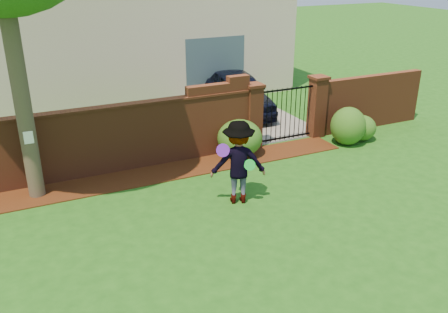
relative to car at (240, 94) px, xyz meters
name	(u,v)px	position (x,y,z in m)	size (l,w,h in m)	color
ground	(242,230)	(-3.54, -7.02, -0.73)	(80.00, 80.00, 0.01)	#1D5114
mulch_bed	(148,176)	(-4.49, -3.68, -0.71)	(11.10, 1.08, 0.03)	#37180A
brick_wall	(97,140)	(-5.55, -3.02, 0.21)	(8.70, 0.31, 2.16)	brown
brick_wall_return	(368,102)	(3.06, -3.02, 0.13)	(4.00, 0.25, 1.70)	brown
pillar_left	(253,116)	(-1.14, -3.02, 0.24)	(0.50, 0.50, 1.88)	brown
pillar_right	(317,106)	(1.06, -3.02, 0.24)	(0.50, 0.50, 1.88)	brown
iron_gate	(286,114)	(-0.04, -3.02, 0.13)	(1.78, 0.03, 1.60)	black
driveway	(227,107)	(-0.04, 0.98, -0.72)	(3.20, 8.00, 0.01)	slate
house	(126,11)	(-2.53, 4.98, 2.44)	(12.40, 6.40, 6.30)	beige
car	(240,94)	(0.00, 0.00, 0.00)	(1.70, 4.23, 1.44)	black
paper_notice	(29,138)	(-7.14, -3.81, 0.78)	(0.20, 0.01, 0.28)	white
shrub_left	(240,138)	(-1.77, -3.43, -0.21)	(1.25, 1.25, 1.02)	#1D5118
shrub_middle	(348,126)	(1.50, -4.00, -0.16)	(1.02, 1.02, 1.13)	#1D5118
shrub_right	(361,128)	(2.10, -3.90, -0.34)	(0.86, 0.86, 0.77)	#1D5118
man	(238,163)	(-3.06, -5.87, 0.23)	(1.23, 0.71, 1.91)	gray
frisbee_purple	(223,150)	(-3.44, -5.88, 0.60)	(0.29, 0.29, 0.03)	purple
frisbee_green	(250,165)	(-2.91, -6.13, 0.26)	(0.25, 0.25, 0.02)	green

